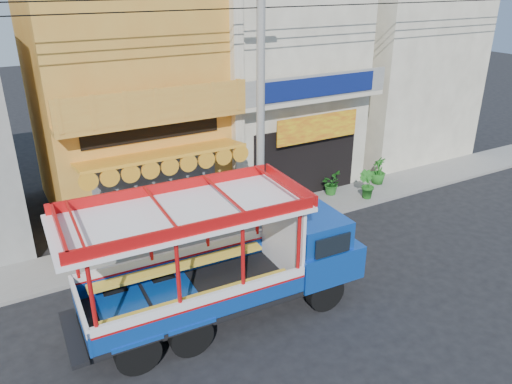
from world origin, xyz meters
TOP-DOWN VIEW (x-y plane):
  - ground at (0.00, 0.00)m, footprint 90.00×90.00m
  - sidewalk at (0.00, 4.00)m, footprint 30.00×2.00m
  - shophouse_left at (-4.00, 7.96)m, footprint 6.00×7.50m
  - shophouse_right at (2.00, 7.96)m, footprint 6.00×6.75m
  - party_pilaster at (-1.00, 4.85)m, footprint 0.35×0.30m
  - filler_building_right at (9.00, 8.00)m, footprint 6.00×6.00m
  - utility_pole at (-0.85, 3.30)m, footprint 28.00×0.26m
  - songthaew_truck at (-3.63, -0.25)m, footprint 7.55×2.75m
  - green_sign at (-5.99, 3.86)m, footprint 0.69×0.38m
  - potted_plant_a at (2.94, 4.52)m, footprint 1.05×1.06m
  - potted_plant_b at (3.92, 3.53)m, footprint 0.66×0.74m
  - potted_plant_c at (5.35, 4.43)m, footprint 0.83×0.83m

SIDE VIEW (x-z plane):
  - ground at x=0.00m, z-range 0.00..0.00m
  - sidewalk at x=0.00m, z-range 0.00..0.12m
  - green_sign at x=-5.99m, z-range 0.03..1.09m
  - potted_plant_a at x=2.94m, z-range 0.12..1.01m
  - potted_plant_b at x=3.92m, z-range 0.12..1.23m
  - potted_plant_c at x=5.35m, z-range 0.12..1.24m
  - songthaew_truck at x=-3.63m, z-range -0.06..3.42m
  - filler_building_right at x=9.00m, z-range 0.00..7.60m
  - party_pilaster at x=-1.00m, z-range 0.00..8.00m
  - shophouse_right at x=2.00m, z-range -0.01..8.23m
  - shophouse_left at x=-4.00m, z-range -0.01..8.23m
  - utility_pole at x=-0.85m, z-range 0.53..9.53m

